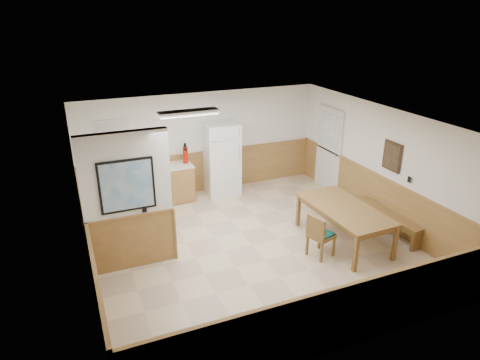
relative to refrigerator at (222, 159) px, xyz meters
name	(u,v)px	position (x,y,z in m)	size (l,w,h in m)	color
ground	(252,245)	(-0.37, -2.63, -0.90)	(6.00, 6.00, 0.00)	tan
ceiling	(253,121)	(-0.37, -2.63, 1.60)	(6.00, 6.00, 0.02)	white
back_wall	(202,143)	(-0.37, 0.37, 0.35)	(6.00, 0.02, 2.50)	white
right_wall	(382,165)	(2.63, -2.63, 0.35)	(0.02, 6.00, 2.50)	white
left_wall	(83,215)	(-3.37, -2.63, 0.35)	(0.02, 6.00, 2.50)	white
wainscot_back	(203,172)	(-0.37, 0.35, -0.40)	(6.00, 0.04, 1.00)	#A17640
wainscot_right	(377,198)	(2.61, -2.63, -0.40)	(0.04, 6.00, 1.00)	#A17640
wainscot_left	(90,255)	(-3.35, -2.63, -0.40)	(0.04, 6.00, 1.00)	#A17640
partition_wall	(128,204)	(-2.62, -2.43, 0.33)	(1.50, 0.20, 2.50)	white
kitchen_counter	(159,185)	(-1.58, 0.05, -0.44)	(2.20, 0.61, 1.00)	#B2813F
exterior_door	(329,149)	(2.59, -0.73, 0.15)	(0.07, 1.02, 2.15)	silver
kitchen_window	(113,141)	(-2.47, 0.35, 0.65)	(0.80, 0.04, 1.00)	silver
wall_painting	(392,156)	(2.60, -2.93, 0.65)	(0.04, 0.50, 0.60)	#342214
fluorescent_fixture	(188,113)	(-1.17, -1.33, 1.55)	(1.20, 0.30, 0.09)	silver
refrigerator	(222,159)	(0.00, 0.00, 0.00)	(0.84, 0.75, 1.80)	white
dining_table	(344,212)	(1.35, -3.19, -0.24)	(1.06, 2.04, 0.75)	brown
dining_bench	(387,217)	(2.43, -3.21, -0.55)	(0.55, 1.75, 0.45)	brown
dining_chair	(319,233)	(0.58, -3.48, -0.41)	(0.65, 0.53, 0.85)	brown
fire_extinguisher	(185,154)	(-0.89, 0.07, 0.22)	(0.13, 0.13, 0.49)	#AE1409
soap_bottle	(118,167)	(-2.47, 0.10, 0.12)	(0.08, 0.08, 0.24)	#177E28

